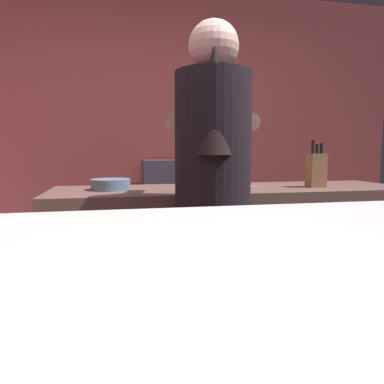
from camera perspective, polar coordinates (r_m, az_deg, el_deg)
The scene contains 9 objects.
wall_back at distance 3.52m, azimuth -6.75°, elevation 9.87°, with size 5.20×0.10×2.70m, color brown.
prep_counter at distance 2.19m, azimuth 6.60°, elevation -11.60°, with size 2.10×0.60×0.94m, color brown.
back_shelf at distance 3.34m, azimuth -0.43°, elevation -3.93°, with size 0.88×0.36×1.07m, color #3B3343.
bartender at distance 1.57m, azimuth 3.39°, elevation 0.83°, with size 0.48×0.55×1.72m.
knife_block at distance 2.22m, azimuth 19.65°, elevation 3.47°, with size 0.10×0.08×0.28m.
mixing_bowl at distance 2.01m, azimuth -13.17°, elevation 1.23°, with size 0.22×0.22×0.06m, color slate.
chefs_knife at distance 2.05m, azimuth 8.04°, elevation 0.72°, with size 0.24×0.03×0.01m, color silver.
bottle_hot_sauce at distance 3.28m, azimuth -1.66°, elevation 6.88°, with size 0.07×0.07×0.24m.
bottle_vinegar at distance 3.20m, azimuth 0.54°, elevation 7.09°, with size 0.07×0.07×0.27m.
Camera 1 is at (-0.31, -1.30, 1.16)m, focal length 32.60 mm.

